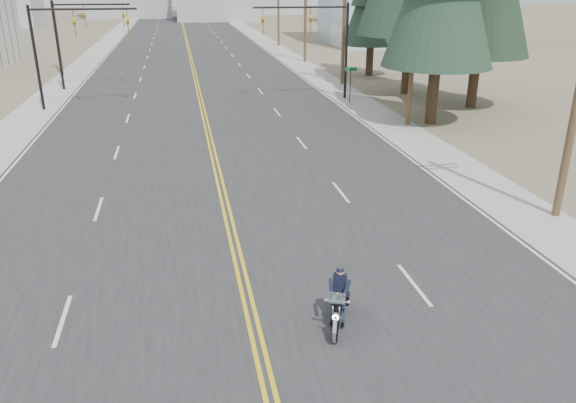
% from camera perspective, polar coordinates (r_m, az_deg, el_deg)
% --- Properties ---
extents(ground_plane, '(400.00, 400.00, 0.00)m').
position_cam_1_polar(ground_plane, '(13.00, -1.78, -19.32)').
color(ground_plane, '#776D56').
rests_on(ground_plane, ground).
extents(road, '(20.00, 200.00, 0.01)m').
position_cam_1_polar(road, '(80.18, -10.11, 15.16)').
color(road, '#303033').
rests_on(road, ground).
extents(sidewalk_left, '(3.00, 200.00, 0.01)m').
position_cam_1_polar(sidewalk_left, '(80.79, -18.54, 14.46)').
color(sidewalk_left, '#A5A5A0').
rests_on(sidewalk_left, ground).
extents(sidewalk_right, '(3.00, 200.00, 0.01)m').
position_cam_1_polar(sidewalk_right, '(81.21, -1.68, 15.54)').
color(sidewalk_right, '#A5A5A0').
rests_on(sidewalk_right, ground).
extents(traffic_mast_left, '(7.10, 0.26, 7.00)m').
position_cam_1_polar(traffic_mast_left, '(42.54, -21.79, 15.29)').
color(traffic_mast_left, black).
rests_on(traffic_mast_left, ground).
extents(traffic_mast_right, '(7.10, 0.26, 7.00)m').
position_cam_1_polar(traffic_mast_right, '(43.16, 3.33, 16.78)').
color(traffic_mast_right, black).
rests_on(traffic_mast_right, ground).
extents(traffic_mast_far, '(6.10, 0.26, 7.00)m').
position_cam_1_polar(traffic_mast_far, '(50.46, -20.62, 16.13)').
color(traffic_mast_far, black).
rests_on(traffic_mast_far, ground).
extents(street_sign, '(0.90, 0.06, 2.62)m').
position_cam_1_polar(street_sign, '(42.11, 6.37, 12.27)').
color(street_sign, black).
rests_on(street_sign, ground).
extents(utility_pole_b, '(2.20, 0.30, 11.50)m').
position_cam_1_polar(utility_pole_b, '(35.67, 12.80, 17.01)').
color(utility_pole_b, brown).
rests_on(utility_pole_b, ground).
extents(utility_pole_c, '(2.20, 0.30, 11.00)m').
position_cam_1_polar(utility_pole_c, '(49.80, 5.73, 18.27)').
color(utility_pole_c, brown).
rests_on(utility_pole_c, ground).
extents(utility_pole_d, '(2.20, 0.30, 11.50)m').
position_cam_1_polar(utility_pole_d, '(64.31, 1.79, 19.30)').
color(utility_pole_d, brown).
rests_on(utility_pole_d, ground).
extents(utility_pole_e, '(2.20, 0.30, 11.00)m').
position_cam_1_polar(utility_pole_e, '(80.98, -0.99, 19.59)').
color(utility_pole_e, brown).
rests_on(utility_pole_e, ground).
extents(utility_pole_left, '(2.20, 0.30, 10.50)m').
position_cam_1_polar(utility_pole_left, '(58.84, -22.70, 17.05)').
color(utility_pole_left, brown).
rests_on(utility_pole_left, ground).
extents(motorcyclist, '(1.50, 2.16, 1.55)m').
position_cam_1_polar(motorcyclist, '(14.87, 5.15, -9.85)').
color(motorcyclist, black).
rests_on(motorcyclist, ground).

